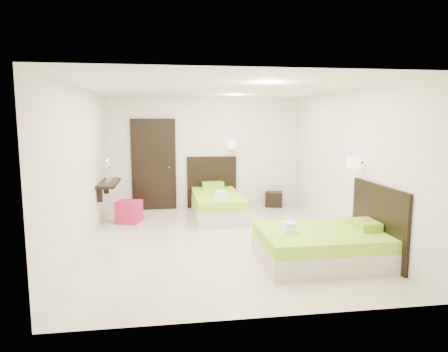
{
  "coord_description": "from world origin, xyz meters",
  "views": [
    {
      "loc": [
        -0.91,
        -6.64,
        2.09
      ],
      "look_at": [
        0.1,
        0.3,
        1.1
      ],
      "focal_mm": 32.0,
      "sensor_mm": 36.0,
      "label": 1
    }
  ],
  "objects": [
    {
      "name": "floor",
      "position": [
        0.0,
        0.0,
        0.0
      ],
      "size": [
        5.5,
        5.5,
        0.0
      ],
      "primitive_type": "plane",
      "color": "beige",
      "rests_on": "ground"
    },
    {
      "name": "ottoman",
      "position": [
        -1.69,
        1.55,
        0.22
      ],
      "size": [
        0.55,
        0.55,
        0.44
      ],
      "primitive_type": "cube",
      "rotation": [
        0.0,
        0.0,
        -0.29
      ],
      "color": "#AF1744",
      "rests_on": "ground"
    },
    {
      "name": "nightstand",
      "position": [
        1.67,
        2.61,
        0.18
      ],
      "size": [
        0.49,
        0.46,
        0.36
      ],
      "primitive_type": "cube",
      "rotation": [
        0.0,
        0.0,
        -0.3
      ],
      "color": "black",
      "rests_on": "ground"
    },
    {
      "name": "bed_double",
      "position": [
        1.41,
        -1.21,
        0.27
      ],
      "size": [
        1.82,
        1.54,
        1.5
      ],
      "color": "beige",
      "rests_on": "ground"
    },
    {
      "name": "door",
      "position": [
        -1.2,
        2.7,
        1.05
      ],
      "size": [
        1.02,
        0.15,
        2.14
      ],
      "color": "black",
      "rests_on": "ground"
    },
    {
      "name": "bed_single",
      "position": [
        0.16,
        1.85,
        0.29
      ],
      "size": [
        1.18,
        1.97,
        1.62
      ],
      "color": "beige",
      "rests_on": "ground"
    },
    {
      "name": "console_shelf",
      "position": [
        -2.08,
        1.6,
        0.82
      ],
      "size": [
        0.35,
        1.2,
        0.78
      ],
      "color": "black",
      "rests_on": "ground"
    }
  ]
}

